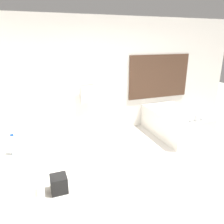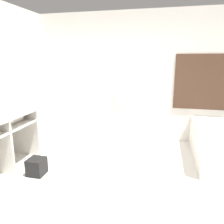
{
  "view_description": "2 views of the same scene",
  "coord_description": "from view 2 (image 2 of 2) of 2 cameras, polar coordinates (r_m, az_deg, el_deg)",
  "views": [
    {
      "loc": [
        -1.49,
        -2.65,
        2.2
      ],
      "look_at": [
        -0.18,
        0.84,
        0.95
      ],
      "focal_mm": 35.0,
      "sensor_mm": 36.0,
      "label": 1
    },
    {
      "loc": [
        0.56,
        -2.48,
        1.73
      ],
      "look_at": [
        -0.26,
        1.0,
        0.86
      ],
      "focal_mm": 35.0,
      "sensor_mm": 36.0,
      "label": 2
    }
  ],
  "objects": [
    {
      "name": "wall_back_with_blinds",
      "position": [
        4.75,
        7.3,
        8.91
      ],
      "size": [
        7.4,
        0.13,
        2.7
      ],
      "color": "white",
      "rests_on": "ground_plane"
    },
    {
      "name": "bathtub",
      "position": [
        4.25,
        27.12,
        -7.26
      ],
      "size": [
        0.94,
        1.59,
        0.7
      ],
      "color": "silver",
      "rests_on": "ground_plane"
    },
    {
      "name": "ground_plane",
      "position": [
        3.07,
        0.56,
        -20.62
      ],
      "size": [
        16.0,
        16.0,
        0.0
      ],
      "primitive_type": "plane",
      "color": "silver",
      "rests_on": "ground"
    },
    {
      "name": "waste_bin",
      "position": [
        3.63,
        -19.09,
        -13.32
      ],
      "size": [
        0.25,
        0.25,
        0.26
      ],
      "color": "black",
      "rests_on": "ground_plane"
    }
  ]
}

